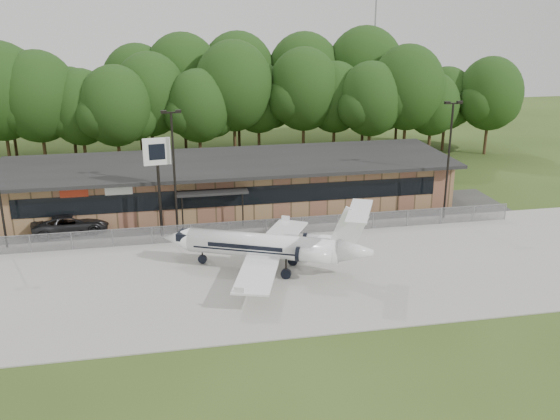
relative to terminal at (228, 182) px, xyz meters
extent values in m
plane|color=#304619|center=(0.00, -23.94, -2.18)|extent=(160.00, 160.00, 0.00)
cube|color=#9E9B93|center=(0.00, -15.94, -2.14)|extent=(64.00, 18.00, 0.08)
cube|color=#383835|center=(0.00, -4.44, -2.15)|extent=(50.00, 9.00, 0.06)
cube|color=#937349|center=(0.00, 0.06, -0.18)|extent=(40.00, 10.00, 4.00)
cube|color=black|center=(0.00, -4.96, 0.12)|extent=(36.00, 0.08, 1.60)
cube|color=black|center=(0.00, -0.44, 1.97)|extent=(41.00, 11.50, 0.30)
cube|color=black|center=(-2.00, -5.54, 0.82)|extent=(6.00, 1.60, 0.20)
cube|color=#B12D15|center=(-13.00, -4.99, 1.22)|extent=(2.20, 0.06, 0.70)
cube|color=silver|center=(-9.50, -4.99, 1.22)|extent=(2.20, 0.06, 0.70)
cube|color=gray|center=(0.00, -8.94, -1.43)|extent=(46.00, 0.03, 1.50)
cube|color=gray|center=(0.00, -8.94, -0.68)|extent=(46.00, 0.04, 0.04)
cylinder|color=gray|center=(22.00, 24.06, 10.32)|extent=(0.20, 0.20, 25.00)
cylinder|color=black|center=(-5.00, -7.44, 2.82)|extent=(0.18, 0.18, 10.00)
cube|color=black|center=(-5.00, -7.44, 7.87)|extent=(1.20, 0.12, 0.12)
cube|color=black|center=(-5.55, -7.44, 7.94)|extent=(0.45, 0.30, 0.22)
cube|color=black|center=(-4.45, -7.44, 7.94)|extent=(0.45, 0.30, 0.22)
cylinder|color=black|center=(18.00, -7.44, 2.82)|extent=(0.18, 0.18, 10.00)
cube|color=black|center=(18.00, -7.44, 7.87)|extent=(1.20, 0.12, 0.12)
cube|color=black|center=(17.45, -7.44, 7.94)|extent=(0.45, 0.30, 0.22)
cube|color=black|center=(18.55, -7.44, 7.94)|extent=(0.45, 0.30, 0.22)
cylinder|color=white|center=(0.65, -15.35, -0.36)|extent=(10.46, 5.85, 1.71)
cone|color=white|center=(-5.22, -12.78, -0.36)|extent=(2.64, 2.42, 1.71)
cone|color=white|center=(6.61, -17.96, -0.20)|extent=(2.83, 2.51, 1.71)
cube|color=white|center=(-0.28, -18.79, -0.84)|extent=(4.72, 6.80, 0.13)
cube|color=white|center=(2.55, -12.34, -0.84)|extent=(4.72, 6.80, 0.13)
cylinder|color=white|center=(3.63, -18.11, -0.20)|extent=(2.53, 1.82, 0.96)
cylinder|color=white|center=(4.70, -15.67, -0.20)|extent=(2.53, 1.82, 0.96)
cube|color=white|center=(6.12, -17.75, 1.34)|extent=(2.46, 1.19, 3.21)
cube|color=white|center=(6.70, -18.00, 2.68)|extent=(3.24, 5.05, 0.11)
cube|color=black|center=(-4.53, -13.08, -0.06)|extent=(1.49, 1.60, 0.53)
cube|color=black|center=(2.40, -16.12, -1.80)|extent=(1.81, 2.69, 0.75)
cylinder|color=black|center=(-3.46, -13.55, -1.80)|extent=(0.84, 0.84, 0.23)
imported|color=#28282A|center=(-13.54, -5.08, -1.34)|extent=(6.41, 3.70, 1.68)
cylinder|color=black|center=(-6.24, -7.14, 1.67)|extent=(0.26, 0.26, 7.68)
cube|color=silver|center=(-6.24, -7.14, 4.84)|extent=(2.13, 0.51, 2.11)
cube|color=black|center=(-6.23, -7.26, 4.84)|extent=(1.24, 0.20, 1.25)
camera|label=1|loc=(-5.91, -55.17, 16.01)|focal=40.00mm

